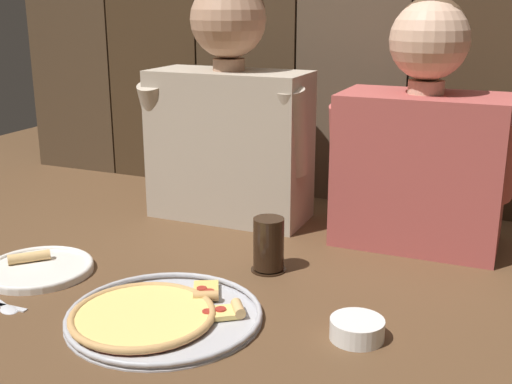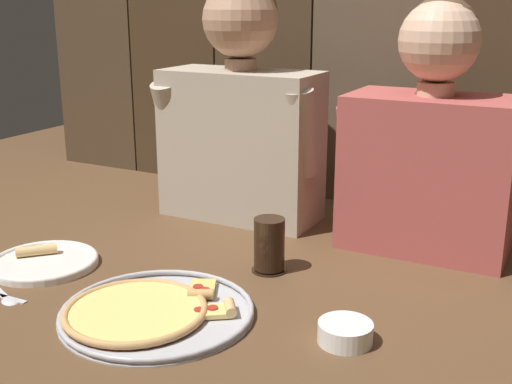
% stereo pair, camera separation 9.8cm
% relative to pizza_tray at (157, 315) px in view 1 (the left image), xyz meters
% --- Properties ---
extents(ground_plane, '(3.20, 3.20, 0.00)m').
position_rel_pizza_tray_xyz_m(ground_plane, '(0.11, 0.16, -0.01)').
color(ground_plane, brown).
extents(pizza_tray, '(0.36, 0.36, 0.03)m').
position_rel_pizza_tray_xyz_m(pizza_tray, '(0.00, 0.00, 0.00)').
color(pizza_tray, '#B2B2B7').
rests_on(pizza_tray, ground).
extents(dinner_plate, '(0.23, 0.23, 0.03)m').
position_rel_pizza_tray_xyz_m(dinner_plate, '(-0.34, 0.08, -0.00)').
color(dinner_plate, white).
rests_on(dinner_plate, ground).
extents(drinking_glass, '(0.08, 0.08, 0.12)m').
position_rel_pizza_tray_xyz_m(drinking_glass, '(0.10, 0.29, 0.05)').
color(drinking_glass, black).
rests_on(drinking_glass, ground).
extents(dipping_bowl, '(0.09, 0.09, 0.04)m').
position_rel_pizza_tray_xyz_m(dipping_bowl, '(0.35, 0.08, 0.01)').
color(dipping_bowl, white).
rests_on(dipping_bowl, ground).
extents(table_spoon, '(0.14, 0.07, 0.01)m').
position_rel_pizza_tray_xyz_m(table_spoon, '(-0.29, -0.07, -0.01)').
color(table_spoon, silver).
rests_on(table_spoon, ground).
extents(diner_left, '(0.44, 0.21, 0.61)m').
position_rel_pizza_tray_xyz_m(diner_left, '(-0.13, 0.58, 0.28)').
color(diner_left, '#B2A38E').
rests_on(diner_left, ground).
extents(diner_right, '(0.41, 0.22, 0.56)m').
position_rel_pizza_tray_xyz_m(diner_right, '(0.36, 0.58, 0.24)').
color(diner_right, '#AD4C47').
rests_on(diner_right, ground).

